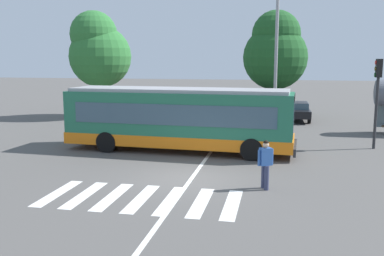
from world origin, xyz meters
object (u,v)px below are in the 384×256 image
(parked_car_charcoal, at_px, (259,110))
(background_tree_left, at_px, (98,50))
(city_transit_bus, at_px, (179,119))
(parked_car_silver, at_px, (225,108))
(parked_car_white, at_px, (186,108))
(background_tree_right, at_px, (275,51))
(traffic_light_far_corner, at_px, (377,89))
(twin_arm_street_lamp, at_px, (277,40))
(pedestrian_crossing_street, at_px, (265,162))
(parked_car_red, at_px, (156,106))
(parked_car_black, at_px, (296,110))

(parked_car_charcoal, xyz_separation_m, background_tree_left, (-12.21, -0.68, 4.37))
(city_transit_bus, xyz_separation_m, parked_car_silver, (0.72, 12.49, -0.82))
(parked_car_white, bearing_deg, parked_car_silver, 13.56)
(parked_car_charcoal, relative_size, background_tree_right, 0.57)
(parked_car_charcoal, distance_m, traffic_light_far_corner, 11.41)
(parked_car_charcoal, relative_size, twin_arm_street_lamp, 0.51)
(background_tree_left, bearing_deg, parked_car_white, 5.95)
(city_transit_bus, xyz_separation_m, pedestrian_crossing_street, (4.33, -5.54, -0.62))
(parked_car_white, height_order, parked_car_charcoal, same)
(parked_car_red, distance_m, background_tree_left, 6.16)
(twin_arm_street_lamp, bearing_deg, traffic_light_far_corner, -43.02)
(parked_car_red, distance_m, background_tree_right, 10.12)
(pedestrian_crossing_street, relative_size, background_tree_left, 0.21)
(parked_car_black, bearing_deg, parked_car_white, -178.40)
(parked_car_white, distance_m, traffic_light_far_corner, 15.12)
(parked_car_black, bearing_deg, city_transit_bus, -116.70)
(pedestrian_crossing_street, height_order, parked_car_charcoal, pedestrian_crossing_street)
(pedestrian_crossing_street, height_order, parked_car_white, pedestrian_crossing_street)
(parked_car_white, bearing_deg, traffic_light_far_corner, -38.86)
(parked_car_red, relative_size, parked_car_white, 0.98)
(parked_car_red, bearing_deg, pedestrian_crossing_street, -63.26)
(pedestrian_crossing_street, xyz_separation_m, background_tree_left, (-13.18, 16.63, 4.16))
(parked_car_silver, bearing_deg, parked_car_charcoal, -15.15)
(traffic_light_far_corner, distance_m, twin_arm_street_lamp, 7.27)
(parked_car_white, bearing_deg, parked_car_red, 167.43)
(parked_car_black, height_order, traffic_light_far_corner, traffic_light_far_corner)
(parked_car_red, relative_size, background_tree_left, 0.56)
(parked_car_silver, relative_size, parked_car_charcoal, 1.00)
(background_tree_left, bearing_deg, city_transit_bus, -51.44)
(background_tree_left, bearing_deg, twin_arm_street_lamp, -16.86)
(parked_car_white, distance_m, parked_car_black, 8.22)
(pedestrian_crossing_street, xyz_separation_m, parked_car_black, (1.72, 17.56, -0.20))
(parked_car_silver, height_order, twin_arm_street_lamp, twin_arm_street_lamp)
(traffic_light_far_corner, bearing_deg, twin_arm_street_lamp, 136.98)
(background_tree_right, bearing_deg, city_transit_bus, -108.09)
(pedestrian_crossing_street, bearing_deg, parked_car_black, 84.42)
(parked_car_silver, xyz_separation_m, background_tree_left, (-9.57, -1.39, 4.37))
(parked_car_silver, bearing_deg, parked_car_red, -178.55)
(city_transit_bus, bearing_deg, twin_arm_street_lamp, 57.39)
(parked_car_silver, height_order, background_tree_right, background_tree_right)
(pedestrian_crossing_street, bearing_deg, city_transit_bus, 128.04)
(background_tree_left, distance_m, background_tree_right, 13.47)
(parked_car_white, bearing_deg, parked_car_charcoal, -0.18)
(city_transit_bus, relative_size, parked_car_red, 2.49)
(city_transit_bus, xyz_separation_m, traffic_light_far_corner, (9.48, 2.41, 1.42))
(pedestrian_crossing_street, relative_size, parked_car_red, 0.38)
(background_tree_left, bearing_deg, parked_car_black, 3.56)
(background_tree_right, bearing_deg, parked_car_charcoal, -121.32)
(parked_car_charcoal, distance_m, twin_arm_street_lamp, 6.86)
(city_transit_bus, height_order, traffic_light_far_corner, traffic_light_far_corner)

